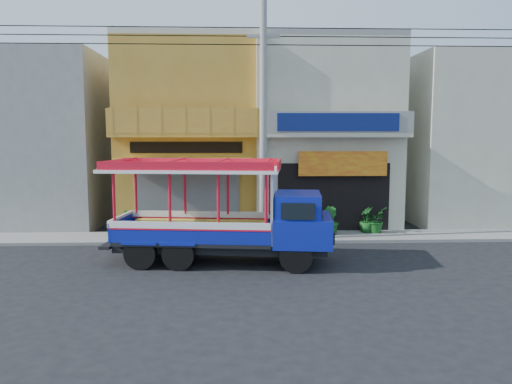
% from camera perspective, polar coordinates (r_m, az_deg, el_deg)
% --- Properties ---
extents(ground, '(90.00, 90.00, 0.00)m').
position_cam_1_polar(ground, '(15.88, 5.08, -8.28)').
color(ground, black).
rests_on(ground, ground).
extents(sidewalk, '(30.00, 2.00, 0.12)m').
position_cam_1_polar(sidewalk, '(19.74, 3.60, -5.14)').
color(sidewalk, slate).
rests_on(sidewalk, ground).
extents(shophouse_left, '(6.00, 7.50, 8.24)m').
position_cam_1_polar(shophouse_left, '(23.27, -7.25, 6.64)').
color(shophouse_left, '#AE7B26').
rests_on(shophouse_left, ground).
extents(shophouse_right, '(6.00, 6.75, 8.24)m').
position_cam_1_polar(shophouse_right, '(23.53, 7.57, 6.63)').
color(shophouse_right, '#BDB39B').
rests_on(shophouse_right, ground).
extents(party_pilaster, '(0.35, 0.30, 8.00)m').
position_cam_1_polar(party_pilaster, '(20.10, 0.58, 6.40)').
color(party_pilaster, '#BDB39B').
rests_on(party_pilaster, ground).
extents(filler_building_left, '(6.00, 6.00, 7.60)m').
position_cam_1_polar(filler_building_left, '(24.91, -23.56, 5.43)').
color(filler_building_left, gray).
rests_on(filler_building_left, ground).
extents(filler_building_right, '(6.00, 6.00, 7.60)m').
position_cam_1_polar(filler_building_right, '(25.69, 23.19, 5.47)').
color(filler_building_right, '#BDB39B').
rests_on(filler_building_right, ground).
extents(utility_pole, '(28.00, 0.26, 9.00)m').
position_cam_1_polar(utility_pole, '(18.58, 1.29, 9.57)').
color(utility_pole, gray).
rests_on(utility_pole, ground).
extents(songthaew_truck, '(7.26, 3.10, 3.28)m').
position_cam_1_polar(songthaew_truck, '(15.66, -2.23, -2.55)').
color(songthaew_truck, black).
rests_on(songthaew_truck, ground).
extents(green_sign, '(0.68, 0.47, 1.05)m').
position_cam_1_polar(green_sign, '(19.66, -13.88, -3.88)').
color(green_sign, black).
rests_on(green_sign, sidewalk).
extents(potted_plant_a, '(1.15, 1.19, 1.01)m').
position_cam_1_polar(potted_plant_a, '(20.74, 13.49, -3.14)').
color(potted_plant_a, '#164F1A').
rests_on(potted_plant_a, sidewalk).
extents(potted_plant_b, '(0.78, 0.77, 1.11)m').
position_cam_1_polar(potted_plant_b, '(20.01, 8.57, -3.25)').
color(potted_plant_b, '#164F1A').
rests_on(potted_plant_b, sidewalk).
extents(potted_plant_c, '(0.60, 0.60, 1.04)m').
position_cam_1_polar(potted_plant_c, '(20.70, 12.54, -3.10)').
color(potted_plant_c, '#164F1A').
rests_on(potted_plant_c, sidewalk).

